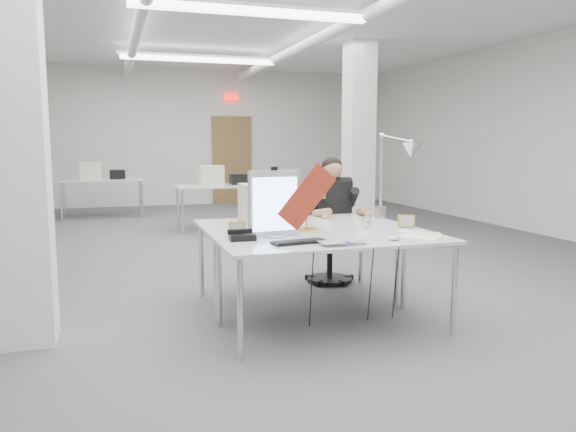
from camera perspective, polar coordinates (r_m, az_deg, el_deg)
name	(u,v)px	position (r m, az deg, el deg)	size (l,w,h in m)	color
room_shell	(254,125)	(6.84, -3.43, 9.20)	(10.04, 14.04, 3.24)	#49494B
desk_main	(334,239)	(4.39, 4.70, -2.38)	(1.80, 0.90, 0.03)	silver
desk_second	(297,223)	(5.22, 0.95, -0.76)	(1.80, 0.90, 0.03)	silver
bg_desk_a	(223,186)	(9.70, -6.62, 3.05)	(1.60, 0.80, 0.03)	silver
bg_desk_b	(102,180)	(11.72, -18.39, 3.49)	(1.60, 0.80, 0.03)	silver
filing_cabinet	(19,184)	(13.30, -25.64, 2.95)	(0.45, 0.55, 1.20)	gray
office_chair	(330,238)	(5.99, 4.28, -2.23)	(0.47, 0.47, 0.96)	black
seated_person	(332,199)	(5.88, 4.50, 1.71)	(0.47, 0.59, 0.89)	black
monitor	(274,204)	(4.38, -1.40, 1.25)	(0.42, 0.04, 0.52)	silver
pennant	(307,197)	(4.42, 1.97, 1.98)	(0.52, 0.01, 0.22)	maroon
keyboard	(299,242)	(4.13, 1.16, -2.66)	(0.41, 0.14, 0.02)	black
laptop	(348,244)	(4.05, 6.09, -2.84)	(0.37, 0.24, 0.03)	#B7B6BB
mouse	(395,238)	(4.32, 10.78, -2.21)	(0.10, 0.06, 0.04)	silver
bankers_lamp	(306,212)	(4.72, 1.89, 0.39)	(0.27, 0.11, 0.31)	gold
desk_phone	(242,237)	(4.29, -4.67, -2.10)	(0.20, 0.18, 0.05)	black
picture_frame_left	(237,229)	(4.50, -5.17, -1.29)	(0.14, 0.01, 0.11)	tan
picture_frame_right	(406,221)	(4.98, 11.92, -0.52)	(0.15, 0.01, 0.11)	olive
desk_clock	(367,222)	(4.92, 8.02, -0.60)	(0.09, 0.09, 0.03)	#A9A9AD
paper_stack_a	(419,237)	(4.51, 13.15, -2.07)	(0.22, 0.31, 0.01)	white
paper_stack_b	(432,235)	(4.64, 14.41, -1.85)	(0.16, 0.22, 0.01)	#D4BD7E
paper_stack_c	(411,232)	(4.76, 12.34, -1.56)	(0.20, 0.14, 0.01)	beige
beige_monitor	(263,203)	(5.15, -2.60, 1.28)	(0.38, 0.36, 0.36)	beige
architect_lamp	(394,173)	(5.27, 10.69, 4.28)	(0.24, 0.70, 0.91)	silver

